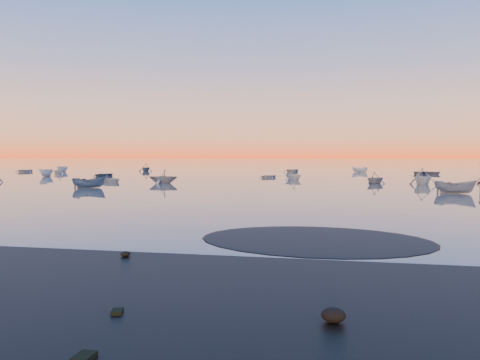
% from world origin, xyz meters
% --- Properties ---
extents(ground, '(600.00, 600.00, 0.00)m').
position_xyz_m(ground, '(0.00, 100.00, 0.00)').
color(ground, '#6D645B').
rests_on(ground, ground).
extents(mud_lobes, '(140.00, 6.00, 0.07)m').
position_xyz_m(mud_lobes, '(0.00, -1.00, 0.01)').
color(mud_lobes, black).
rests_on(mud_lobes, ground).
extents(moored_fleet, '(124.00, 58.00, 1.20)m').
position_xyz_m(moored_fleet, '(0.00, 53.00, 0.00)').
color(moored_fleet, white).
rests_on(moored_fleet, ground).
extents(boat_near_left, '(4.03, 4.51, 1.08)m').
position_xyz_m(boat_near_left, '(-18.39, 37.73, 0.00)').
color(boat_near_left, white).
rests_on(boat_near_left, ground).
extents(boat_near_center, '(2.86, 3.79, 1.21)m').
position_xyz_m(boat_near_center, '(-15.68, 27.38, 0.00)').
color(boat_near_center, '#3C5572').
rests_on(boat_near_center, ground).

